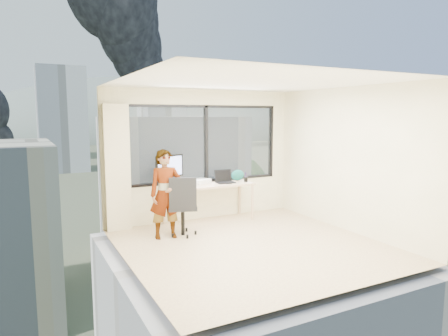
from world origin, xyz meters
TOP-DOWN VIEW (x-y plane):
  - floor at (0.00, 0.00)m, footprint 4.00×4.00m
  - ceiling at (0.00, 0.00)m, footprint 4.00×4.00m
  - wall_front at (0.00, -2.00)m, footprint 4.00×0.01m
  - wall_left at (-2.00, 0.00)m, footprint 0.01×4.00m
  - wall_right at (2.00, 0.00)m, footprint 0.01×4.00m
  - window_wall at (0.05, 2.00)m, footprint 3.30×0.16m
  - curtain at (-1.72, 1.88)m, footprint 0.45×0.14m
  - desk at (0.00, 1.66)m, footprint 1.80×0.60m
  - chair at (-0.79, 1.04)m, footprint 0.70×0.70m
  - person at (-1.10, 1.03)m, footprint 0.59×0.42m
  - monitor at (-0.78, 1.72)m, footprint 0.63×0.33m
  - game_console at (-0.09, 1.86)m, footprint 0.42×0.39m
  - laptop at (0.37, 1.66)m, footprint 0.39×0.40m
  - cellphone at (0.37, 1.52)m, footprint 0.13×0.08m
  - pen_cup at (0.80, 1.58)m, footprint 0.08×0.08m
  - handbag at (0.74, 1.82)m, footprint 0.30×0.18m
  - exterior_ground at (0.00, 120.00)m, footprint 400.00×400.00m
  - near_bldg_b at (12.00, 38.00)m, footprint 14.00×13.00m
  - near_bldg_c at (30.00, 28.00)m, footprint 12.00×10.00m
  - far_tower_b at (8.00, 120.00)m, footprint 13.00×13.00m
  - far_tower_c at (45.00, 140.00)m, footprint 15.00×15.00m
  - hill_b at (100.00, 320.00)m, footprint 300.00×220.00m
  - tree_b at (4.00, 18.00)m, footprint 7.60×7.60m
  - tree_c at (22.00, 40.00)m, footprint 8.40×8.40m
  - smoke_plume_b at (55.00, 170.00)m, footprint 30.00×18.00m

SIDE VIEW (x-z plane):
  - exterior_ground at x=0.00m, z-range -14.02..-13.98m
  - hill_b at x=100.00m, z-range -62.00..34.00m
  - tree_b at x=4.00m, z-range -14.00..-5.00m
  - near_bldg_c at x=30.00m, z-range -14.00..-4.00m
  - tree_c at x=22.00m, z-range -14.00..-4.00m
  - near_bldg_b at x=12.00m, z-range -14.00..2.00m
  - far_tower_c at x=45.00m, z-range -14.00..12.00m
  - floor at x=0.00m, z-range -0.01..0.01m
  - desk at x=0.00m, z-range 0.00..0.75m
  - chair at x=-0.79m, z-range 0.00..1.08m
  - cellphone at x=0.37m, z-range 0.75..0.76m
  - person at x=-1.10m, z-range 0.00..1.53m
  - game_console at x=-0.09m, z-range 0.75..0.83m
  - pen_cup at x=0.80m, z-range 0.75..0.85m
  - handbag at x=0.74m, z-range 0.75..0.97m
  - laptop at x=0.37m, z-range 0.75..0.98m
  - far_tower_b at x=8.00m, z-range -14.00..16.00m
  - monitor at x=-0.78m, z-range 0.75..1.37m
  - curtain at x=-1.72m, z-range 0.00..2.30m
  - wall_front at x=0.00m, z-range 0.00..2.60m
  - wall_left at x=-2.00m, z-range 0.00..2.60m
  - wall_right at x=2.00m, z-range 0.00..2.60m
  - window_wall at x=0.05m, z-range 0.75..2.30m
  - ceiling at x=0.00m, z-range 2.60..2.60m
  - smoke_plume_b at x=55.00m, z-range -8.00..62.00m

